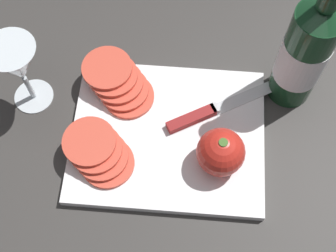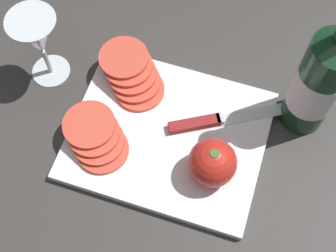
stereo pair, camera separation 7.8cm
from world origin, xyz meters
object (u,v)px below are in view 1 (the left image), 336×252
Objects in this scene: wine_bottle at (305,52)px; whole_tomato at (221,152)px; tomato_slice_stack_far at (99,152)px; tomato_slice_stack_near at (118,82)px; wine_glass at (18,66)px; knife at (205,113)px.

wine_bottle reaches higher than whole_tomato.
whole_tomato is at bearing 1.69° from tomato_slice_stack_far.
wine_bottle is at bearing 51.88° from whole_tomato.
tomato_slice_stack_near is (-0.18, 0.13, -0.02)m from whole_tomato.
wine_glass is at bearing -173.60° from wine_bottle.
wine_bottle reaches higher than wine_glass.
tomato_slice_stack_near reaches higher than knife.
wine_glass is at bearing -172.27° from tomato_slice_stack_near.
wine_glass is 1.16× the size of tomato_slice_stack_near.
knife is 1.77× the size of tomato_slice_stack_far.
whole_tomato is 0.10m from knife.
tomato_slice_stack_far is at bearing -96.90° from tomato_slice_stack_near.
tomato_slice_stack_far is at bearing -178.31° from whole_tomato.
tomato_slice_stack_near is 1.08× the size of tomato_slice_stack_far.
whole_tomato is 0.22m from tomato_slice_stack_near.
tomato_slice_stack_far is at bearing -38.94° from wine_glass.
wine_glass is 0.36m from whole_tomato.
whole_tomato is 0.37× the size of knife.
wine_glass is 0.71× the size of knife.
wine_glass is 1.89× the size of whole_tomato.
whole_tomato is at bearing -102.34° from knife.
wine_glass is at bearing 141.06° from tomato_slice_stack_far.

